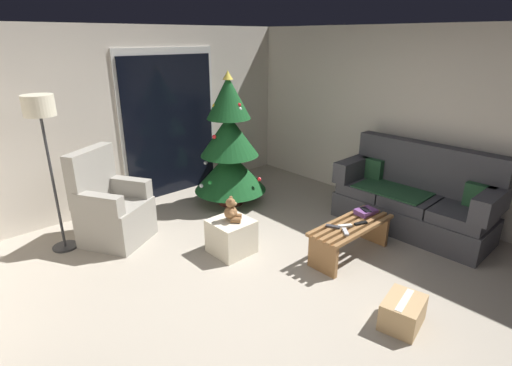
# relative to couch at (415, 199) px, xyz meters

# --- Properties ---
(ground_plane) EXTENTS (7.00, 7.00, 0.00)m
(ground_plane) POSITION_rel_couch_xyz_m (-2.32, 0.20, -0.40)
(ground_plane) COLOR #9E9384
(wall_back) EXTENTS (5.72, 0.12, 2.50)m
(wall_back) POSITION_rel_couch_xyz_m (-2.32, 3.26, 0.85)
(wall_back) COLOR beige
(wall_back) RESTS_ON ground
(wall_right) EXTENTS (0.12, 6.00, 2.50)m
(wall_right) POSITION_rel_couch_xyz_m (0.54, 0.20, 0.85)
(wall_right) COLOR beige
(wall_right) RESTS_ON ground
(patio_door_frame) EXTENTS (1.60, 0.02, 2.20)m
(patio_door_frame) POSITION_rel_couch_xyz_m (-1.59, 3.19, 0.70)
(patio_door_frame) COLOR silver
(patio_door_frame) RESTS_ON ground
(patio_door_glass) EXTENTS (1.50, 0.02, 2.10)m
(patio_door_glass) POSITION_rel_couch_xyz_m (-1.59, 3.17, 0.65)
(patio_door_glass) COLOR black
(patio_door_glass) RESTS_ON ground
(couch) EXTENTS (0.81, 1.95, 1.08)m
(couch) POSITION_rel_couch_xyz_m (0.00, 0.00, 0.00)
(couch) COLOR #3D3D42
(couch) RESTS_ON ground
(coffee_table) EXTENTS (1.10, 0.40, 0.40)m
(coffee_table) POSITION_rel_couch_xyz_m (-1.19, 0.13, -0.13)
(coffee_table) COLOR olive
(coffee_table) RESTS_ON ground
(remote_white) EXTENTS (0.16, 0.12, 0.02)m
(remote_white) POSITION_rel_couch_xyz_m (-1.31, 0.13, 0.01)
(remote_white) COLOR silver
(remote_white) RESTS_ON coffee_table
(remote_silver) EXTENTS (0.14, 0.15, 0.02)m
(remote_silver) POSITION_rel_couch_xyz_m (-1.42, 0.05, 0.01)
(remote_silver) COLOR #ADADB2
(remote_silver) RESTS_ON coffee_table
(remote_black) EXTENTS (0.16, 0.09, 0.02)m
(remote_black) POSITION_rel_couch_xyz_m (-1.13, 0.05, 0.01)
(remote_black) COLOR black
(remote_black) RESTS_ON coffee_table
(remote_graphite) EXTENTS (0.10, 0.16, 0.02)m
(remote_graphite) POSITION_rel_couch_xyz_m (-1.42, 0.21, 0.01)
(remote_graphite) COLOR #333338
(remote_graphite) RESTS_ON coffee_table
(book_stack) EXTENTS (0.26, 0.22, 0.06)m
(book_stack) POSITION_rel_couch_xyz_m (-0.87, 0.17, 0.03)
(book_stack) COLOR #6B3D7A
(book_stack) RESTS_ON coffee_table
(cell_phone) EXTENTS (0.13, 0.16, 0.01)m
(cell_phone) POSITION_rel_couch_xyz_m (-0.88, 0.16, 0.06)
(cell_phone) COLOR black
(cell_phone) RESTS_ON book_stack
(christmas_tree) EXTENTS (1.05, 1.05, 1.92)m
(christmas_tree) POSITION_rel_couch_xyz_m (-1.24, 2.21, 0.46)
(christmas_tree) COLOR #4C1E19
(christmas_tree) RESTS_ON ground
(armchair) EXTENTS (0.93, 0.94, 1.13)m
(armchair) POSITION_rel_couch_xyz_m (-2.99, 2.29, 0.00)
(armchair) COLOR gray
(armchair) RESTS_ON ground
(floor_lamp) EXTENTS (0.32, 0.32, 1.78)m
(floor_lamp) POSITION_rel_couch_xyz_m (-3.52, 2.50, 1.11)
(floor_lamp) COLOR #2D2D30
(floor_lamp) RESTS_ON ground
(ottoman) EXTENTS (0.44, 0.44, 0.40)m
(ottoman) POSITION_rel_couch_xyz_m (-2.12, 1.10, -0.20)
(ottoman) COLOR beige
(ottoman) RESTS_ON ground
(teddy_bear_chestnut) EXTENTS (0.21, 0.21, 0.29)m
(teddy_bear_chestnut) POSITION_rel_couch_xyz_m (-2.12, 1.09, 0.12)
(teddy_bear_chestnut) COLOR brown
(teddy_bear_chestnut) RESTS_ON ottoman
(cardboard_box_taped_mid_floor) EXTENTS (0.45, 0.37, 0.25)m
(cardboard_box_taped_mid_floor) POSITION_rel_couch_xyz_m (-1.82, -0.86, -0.27)
(cardboard_box_taped_mid_floor) COLOR tan
(cardboard_box_taped_mid_floor) RESTS_ON ground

